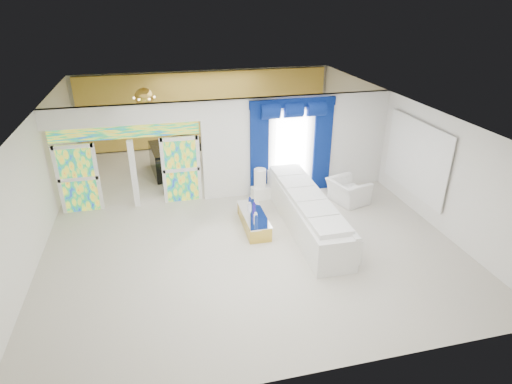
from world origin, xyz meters
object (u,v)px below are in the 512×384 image
object	(u,v)px
console_table	(269,192)
armchair	(348,191)
white_sofa	(306,212)
grand_piano	(173,159)
coffee_table	(254,220)

from	to	relation	value
console_table	armchair	bearing A→B (deg)	-21.66
white_sofa	grand_piano	distance (m)	5.67
white_sofa	coffee_table	xyz separation A→B (m)	(-1.35, 0.30, -0.24)
coffee_table	grand_piano	bearing A→B (deg)	112.73
coffee_table	console_table	bearing A→B (deg)	62.00
console_table	coffee_table	bearing A→B (deg)	-118.00
white_sofa	coffee_table	bearing A→B (deg)	168.54
white_sofa	console_table	distance (m)	2.03
console_table	grand_piano	world-z (taller)	grand_piano
console_table	grand_piano	bearing A→B (deg)	135.01
white_sofa	console_table	xyz separation A→B (m)	(-0.47, 1.96, -0.25)
white_sofa	grand_piano	xyz separation A→B (m)	(-3.19, 4.69, 0.04)
console_table	grand_piano	xyz separation A→B (m)	(-2.72, 2.72, 0.28)
console_table	grand_piano	distance (m)	3.86
white_sofa	armchair	distance (m)	2.04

